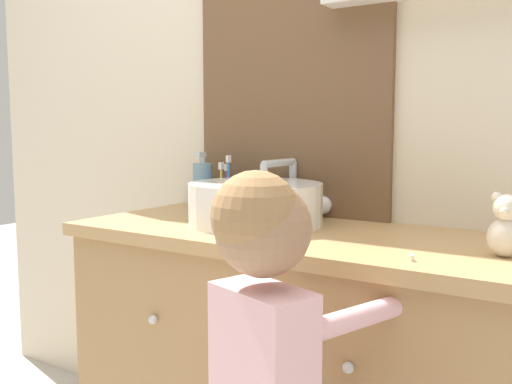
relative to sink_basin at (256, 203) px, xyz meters
name	(u,v)px	position (x,y,z in m)	size (l,w,h in m)	color
wall_back	(346,48)	(0.15, 0.26, 0.44)	(3.20, 0.18, 2.50)	beige
vanity_counter	(292,373)	(0.13, -0.02, -0.45)	(1.21, 0.52, 0.79)	#A37A4C
sink_basin	(256,203)	(0.00, 0.00, 0.00)	(0.37, 0.43, 0.18)	white
toothbrush_holder	(226,198)	(-0.20, 0.14, -0.01)	(0.08, 0.08, 0.18)	#4C93C6
soap_dispenser	(203,186)	(-0.30, 0.14, 0.02)	(0.06, 0.06, 0.19)	#6B93B2
child_figure	(264,381)	(0.34, -0.50, -0.24)	(0.30, 0.43, 0.99)	slate
teddy_bear	(506,227)	(0.66, -0.06, 0.00)	(0.07, 0.06, 0.14)	beige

